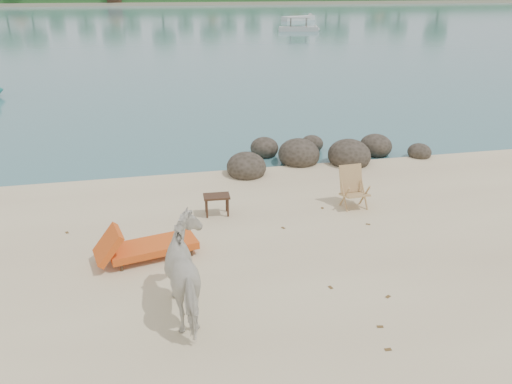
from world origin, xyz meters
TOP-DOWN VIEW (x-y plane):
  - water at (0.00, 90.00)m, footprint 400.00×400.00m
  - far_shore at (0.00, 170.00)m, footprint 420.00×90.00m
  - boulders at (3.30, 6.27)m, footprint 6.28×2.88m
  - cow at (-0.96, -0.33)m, footprint 1.02×1.82m
  - side_table at (-0.10, 3.16)m, footprint 0.60×0.40m
  - lounge_chair at (-1.53, 1.58)m, footprint 2.14×1.14m
  - deck_chair at (3.06, 2.89)m, footprint 0.63×0.69m
  - boat_mid at (15.60, 49.30)m, footprint 4.99×2.03m
  - boat_far at (20.80, 66.62)m, footprint 6.14×4.00m
  - dead_leaves at (1.03, 0.04)m, footprint 6.45×6.55m

SIDE VIEW (x-z plane):
  - water at x=0.00m, z-range 0.00..0.00m
  - far_shore at x=0.00m, z-range -0.70..0.70m
  - dead_leaves at x=1.03m, z-range 0.00..0.00m
  - boulders at x=3.30m, z-range -0.27..0.65m
  - side_table at x=-0.10m, z-range 0.00..0.47m
  - lounge_chair at x=-1.53m, z-range 0.00..0.61m
  - boat_far at x=20.80m, z-range 0.00..0.72m
  - deck_chair at x=3.06m, z-range 0.00..0.94m
  - cow at x=-0.96m, z-range 0.00..1.46m
  - boat_mid at x=15.60m, z-range 0.00..2.39m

